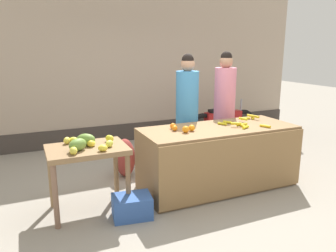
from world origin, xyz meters
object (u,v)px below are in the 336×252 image
Objects in this scene: produce_sack at (125,158)px; vendor_woman_blue_shirt at (187,114)px; vendor_woman_pink_shirt at (224,109)px; produce_crate at (132,207)px; parked_motorcycle at (223,123)px.

vendor_woman_blue_shirt is at bearing -11.87° from produce_sack.
produce_sack is (-1.65, 0.13, -0.64)m from vendor_woman_pink_shirt.
vendor_woman_blue_shirt reaches higher than produce_crate.
produce_sack is at bearing 76.73° from produce_crate.
produce_crate is (-1.94, -1.11, -0.80)m from vendor_woman_pink_shirt.
parked_motorcycle is at bearing 57.11° from vendor_woman_pink_shirt.
vendor_woman_blue_shirt is 1.79m from produce_crate.
produce_crate is at bearing -140.25° from parked_motorcycle.
vendor_woman_pink_shirt is (0.71, 0.07, 0.02)m from vendor_woman_blue_shirt.
vendor_woman_pink_shirt is 1.41m from parked_motorcycle.
vendor_woman_blue_shirt is 0.72m from vendor_woman_pink_shirt.
produce_sack reaches higher than produce_crate.
vendor_woman_blue_shirt is at bearing -174.46° from vendor_woman_pink_shirt.
vendor_woman_pink_shirt reaches higher than produce_sack.
produce_sack is at bearing 175.58° from vendor_woman_pink_shirt.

